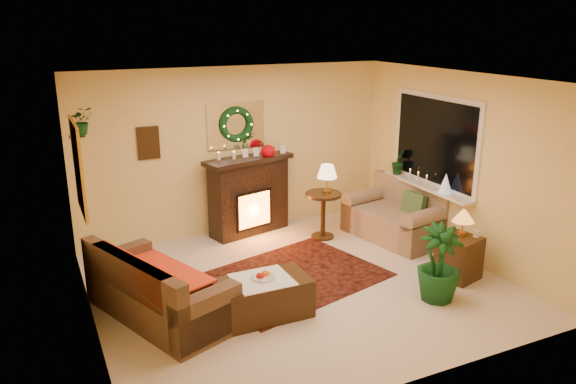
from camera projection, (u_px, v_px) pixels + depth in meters
name	position (u px, v px, depth m)	size (l,w,h in m)	color
floor	(300.00, 285.00, 7.20)	(5.00, 5.00, 0.00)	beige
ceiling	(301.00, 79.00, 6.43)	(5.00, 5.00, 0.00)	white
wall_back	(236.00, 151.00, 8.76)	(5.00, 5.00, 0.00)	#EFD88C
wall_front	(416.00, 255.00, 4.87)	(5.00, 5.00, 0.00)	#EFD88C
wall_left	(84.00, 217.00, 5.79)	(4.50, 4.50, 0.00)	#EFD88C
wall_right	(460.00, 166.00, 7.84)	(4.50, 4.50, 0.00)	#EFD88C
area_rug	(291.00, 277.00, 7.41)	(2.28, 1.71, 0.01)	#581010
sofa	(159.00, 281.00, 6.33)	(0.83, 1.89, 0.81)	brown
red_throw	(151.00, 274.00, 6.46)	(0.85, 1.38, 0.02)	#C04223
fireplace	(249.00, 199.00, 8.85)	(1.27, 0.40, 1.16)	black
poinsettia	(268.00, 152.00, 8.70)	(0.21, 0.21, 0.21)	#C8000B
mantel_candle_a	(219.00, 158.00, 8.45)	(0.06, 0.06, 0.17)	white
mantel_candle_b	(234.00, 157.00, 8.51)	(0.06, 0.06, 0.17)	white
mantel_mirror	(236.00, 126.00, 8.63)	(0.92, 0.02, 0.72)	white
wreath	(237.00, 125.00, 8.58)	(0.55, 0.55, 0.11)	#194719
wall_art	(148.00, 143.00, 8.12)	(0.32, 0.03, 0.48)	#381E11
gold_mirror	(78.00, 168.00, 5.93)	(0.03, 0.84, 1.00)	gold
hanging_plant	(82.00, 134.00, 6.57)	(0.33, 0.28, 0.36)	#194719
loveseat	(395.00, 212.00, 8.63)	(0.87, 1.51, 0.87)	gray
window_frame	(435.00, 141.00, 8.23)	(0.03, 1.86, 1.36)	white
window_glass	(434.00, 141.00, 8.23)	(0.02, 1.70, 1.22)	black
window_sill	(426.00, 186.00, 8.39)	(0.22, 1.86, 0.04)	white
mini_tree	(446.00, 183.00, 7.95)	(0.19, 0.19, 0.29)	silver
sill_plant	(399.00, 162.00, 8.93)	(0.30, 0.24, 0.54)	#264F23
side_table_round	(323.00, 218.00, 8.68)	(0.56, 0.56, 0.72)	black
lamp_cream	(327.00, 184.00, 8.50)	(0.30, 0.30, 0.46)	#FDCF8A
end_table_square	(459.00, 259.00, 7.32)	(0.46, 0.46, 0.57)	#4D2A14
lamp_tiffany	(463.00, 223.00, 7.22)	(0.28, 0.28, 0.42)	orange
coffee_table	(263.00, 299.00, 6.39)	(1.07, 0.59, 0.45)	black
fruit_bowl	(263.00, 279.00, 6.34)	(0.27, 0.27, 0.06)	silver
floor_palm	(439.00, 265.00, 6.70)	(1.58, 1.58, 2.83)	#1E5A25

